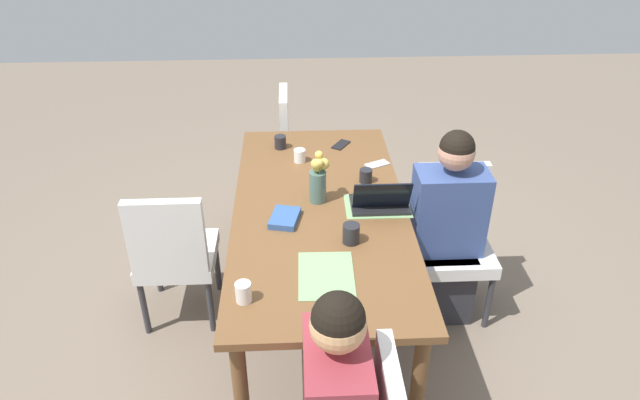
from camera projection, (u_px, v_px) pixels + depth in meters
ground_plane at (320, 309)px, 3.64m from camera, size 10.00×10.00×0.00m
dining_table at (320, 219)px, 3.29m from camera, size 2.05×0.96×0.75m
chair_near_left_mid at (452, 233)px, 3.48m from camera, size 0.44×0.44×0.90m
person_near_left_mid at (445, 237)px, 3.39m from camera, size 0.36×0.40×1.19m
chair_head_right_left_far at (300, 141)px, 4.55m from camera, size 0.44×0.44×0.90m
chair_far_right_near at (174, 251)px, 3.32m from camera, size 0.44×0.44×0.90m
flower_vase at (318, 179)px, 3.25m from camera, size 0.11×0.11×0.29m
placemat_head_left_left_near at (326, 275)px, 2.74m from camera, size 0.36×0.27×0.00m
placemat_near_left_mid at (377, 206)px, 3.26m from camera, size 0.26×0.36×0.00m
laptop_near_left_mid at (380, 202)px, 3.22m from camera, size 0.22×0.32×0.20m
coffee_mug_near_left at (300, 156)px, 3.71m from camera, size 0.07×0.07×0.08m
coffee_mug_near_right at (280, 142)px, 3.87m from camera, size 0.08×0.08×0.09m
coffee_mug_centre_left at (243, 292)px, 2.57m from camera, size 0.07×0.07×0.09m
coffee_mug_centre_right at (351, 234)px, 2.95m from camera, size 0.09×0.09×0.10m
coffee_mug_far_left at (366, 176)px, 3.48m from camera, size 0.08×0.08×0.08m
book_red_cover at (285, 218)px, 3.13m from camera, size 0.23×0.18×0.03m
phone_black at (341, 145)px, 3.93m from camera, size 0.17×0.14×0.01m
phone_silver at (377, 164)px, 3.69m from camera, size 0.13×0.17×0.01m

